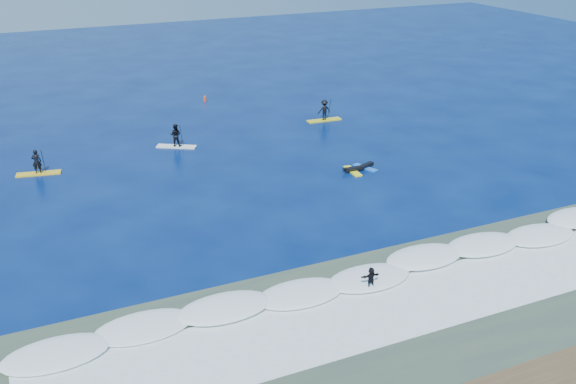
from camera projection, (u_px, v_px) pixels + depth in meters
name	position (u px, v px, depth m)	size (l,w,h in m)	color
ground	(277.00, 209.00, 42.63)	(160.00, 160.00, 0.00)	#031449
shallow_water	(390.00, 322.00, 30.93)	(90.00, 13.00, 0.01)	#344639
breaking_wave	(350.00, 282.00, 34.27)	(40.00, 6.00, 0.30)	white
whitewater	(379.00, 312.00, 31.76)	(34.00, 5.00, 0.02)	silver
sup_paddler_left	(37.00, 165.00, 48.07)	(3.31, 1.40, 2.26)	gold
sup_paddler_center	(176.00, 137.00, 53.55)	(3.28, 2.39, 2.33)	white
sup_paddler_right	(324.00, 111.00, 60.33)	(3.35, 1.00, 2.33)	yellow
prone_paddler_near	(353.00, 170.00, 48.75)	(1.72, 2.18, 0.45)	#F7F41A
prone_paddler_far	(365.00, 166.00, 49.39)	(1.61, 2.14, 0.44)	blue
wave_surfer	(371.00, 279.00, 33.21)	(1.72, 0.56, 1.22)	white
marker_buoy	(205.00, 98.00, 66.71)	(0.29, 0.29, 0.69)	#EC4115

